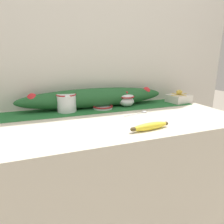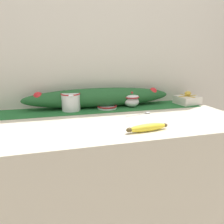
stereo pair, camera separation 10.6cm
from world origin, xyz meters
The scene contains 10 objects.
countertop centered at (0.00, 0.00, 0.43)m, with size 1.49×0.69×0.87m, color beige.
back_wall centered at (0.00, 0.37, 1.20)m, with size 2.29×0.04×2.40m, color silver.
table_runner centered at (0.00, 0.22, 0.87)m, with size 1.37×0.23×0.00m, color #236B33.
cream_pitcher centered at (-0.20, 0.22, 0.93)m, with size 0.12×0.14×0.11m.
sugar_bowl centered at (0.21, 0.22, 0.91)m, with size 0.11×0.11×0.10m.
small_dish centered at (0.04, 0.21, 0.88)m, with size 0.13×0.13×0.02m.
banana centered at (0.12, -0.24, 0.88)m, with size 0.22×0.05×0.04m.
spoon centered at (0.24, 0.04, 0.87)m, with size 0.17×0.06×0.01m.
gift_box centered at (0.64, 0.20, 0.90)m, with size 0.18×0.16×0.09m.
poinsettia_garland centered at (0.00, 0.27, 0.93)m, with size 1.01×0.14×0.13m.
Camera 1 is at (-0.35, -1.01, 1.20)m, focal length 32.00 mm.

